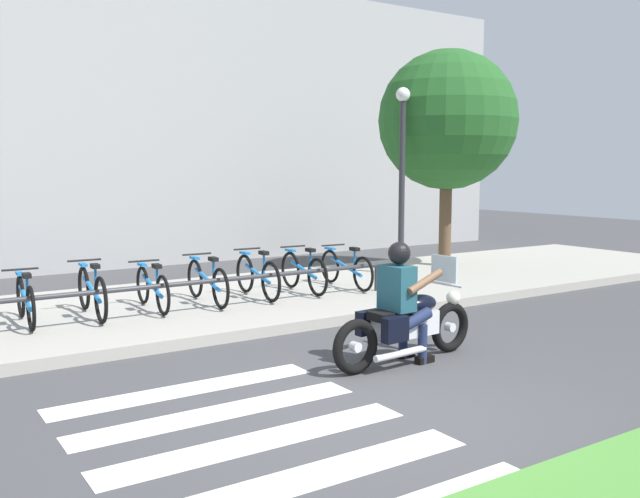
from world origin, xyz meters
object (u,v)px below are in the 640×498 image
Objects in this scene: bicycle_1 at (25,300)px; bicycle_4 at (207,282)px; bicycle_5 at (257,276)px; tree_near_rack at (447,121)px; bicycle_3 at (152,288)px; bicycle_2 at (92,292)px; motorcycle at (406,324)px; bicycle_7 at (346,268)px; street_lamp at (402,163)px; rider at (402,294)px; bicycle_6 at (303,272)px; bike_rack at (194,284)px.

bicycle_4 is (2.66, -0.00, 0.01)m from bicycle_1.
bicycle_1 is 3.55m from bicycle_5.
bicycle_1 is 9.24m from tree_near_rack.
bicycle_3 is 1.78m from bicycle_5.
motorcycle is at bearing -56.06° from bicycle_2.
bicycle_1 is 2.66m from bicycle_4.
bicycle_4 reaches higher than bicycle_7.
bicycle_4 is at bearing 0.02° from bicycle_2.
bicycle_1 is at bearing 179.95° from bicycle_2.
motorcycle is 6.15m from street_lamp.
rider is at bearing -79.23° from bicycle_4.
bicycle_3 is at bearing 179.97° from bicycle_6.
bicycle_3 is 7.58m from tree_near_rack.
tree_near_rack is (1.57, 0.40, 0.91)m from street_lamp.
motorcycle is 1.51× the size of rider.
bicycle_2 is 1.09× the size of bicycle_6.
bicycle_4 is 0.36× the size of tree_near_rack.
motorcycle is 5.18m from bicycle_1.
street_lamp reaches higher than bicycle_2.
bicycle_2 is 1.09× the size of bicycle_3.
tree_near_rack reaches higher than bicycle_3.
bicycle_7 is (1.93, 3.84, -0.33)m from rider.
bicycle_2 is 6.59m from street_lamp.
bicycle_5 reaches higher than bike_rack.
bicycle_2 is (-2.51, 3.84, -0.31)m from rider.
bicycle_4 is (0.89, -0.00, 0.02)m from bicycle_3.
motorcycle reaches higher than bicycle_5.
bicycle_3 is at bearing 180.00° from bicycle_7.
bicycle_3 is 0.98× the size of bicycle_5.
tree_near_rack is (4.30, 1.10, 2.76)m from bicycle_6.
rider reaches higher than bicycle_7.
street_lamp is (1.84, 0.70, 1.86)m from bicycle_7.
bicycle_4 is at bearing 101.90° from motorcycle.
motorcycle is 0.45× the size of tree_near_rack.
bicycle_1 reaches higher than bicycle_3.
bicycle_2 is 0.36× the size of tree_near_rack.
bicycle_6 is at bearing -179.92° from bicycle_7.
street_lamp is at bearing 7.36° from bicycle_3.
bicycle_2 is 0.89m from bicycle_3.
bicycle_4 is at bearing -0.03° from bicycle_3.
bicycle_1 is at bearing 165.97° from bike_rack.
street_lamp is (4.51, 0.70, 1.86)m from bicycle_4.
motorcycle is 1.36× the size of bicycle_6.
bicycle_7 is (1.85, 3.84, 0.04)m from motorcycle.
motorcycle reaches higher than bicycle_1.
bike_rack is 1.43× the size of tree_near_rack.
rider is 3.50m from bike_rack.
bicycle_7 is at bearing -159.29° from street_lamp.
street_lamp is at bearing 8.80° from bicycle_4.
bicycle_1 is 0.23× the size of bike_rack.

